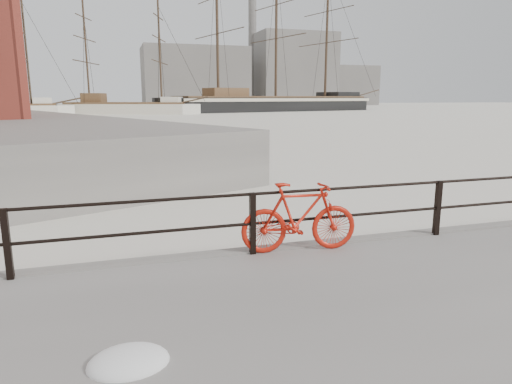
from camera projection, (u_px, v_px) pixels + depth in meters
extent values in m
plane|color=white|center=(428.00, 250.00, 8.56)|extent=(400.00, 400.00, 0.00)
imported|color=red|center=(299.00, 217.00, 7.34)|extent=(1.92, 0.50, 1.15)
ellipsoid|color=white|center=(128.00, 350.00, 4.28)|extent=(0.77, 0.61, 0.28)
cube|color=gray|center=(195.00, 77.00, 143.41)|extent=(32.00, 18.00, 18.00)
cube|color=gray|center=(293.00, 70.00, 157.65)|extent=(26.00, 20.00, 24.00)
cube|color=gray|center=(345.00, 86.00, 170.04)|extent=(20.00, 16.00, 14.00)
cylinder|color=gray|center=(252.00, 40.00, 156.51)|extent=(2.80, 2.80, 44.00)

